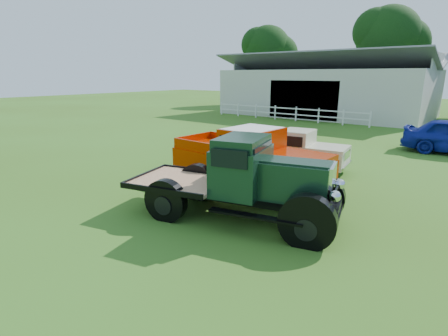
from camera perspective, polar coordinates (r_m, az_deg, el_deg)
The scene contains 8 objects.
ground at distance 10.13m, azimuth -5.14°, elevation -6.95°, with size 120.00×120.00×0.00m, color #385916.
shed_left at distance 35.47m, azimuth 16.40°, elevation 12.83°, with size 18.80×10.20×5.60m, color #B5B5B5, non-canonical shape.
fence_rail at distance 30.63m, azimuth 9.99°, elevation 8.82°, with size 14.20×0.16×1.20m, color white, non-canonical shape.
tree_a at distance 46.75m, azimuth 7.04°, elevation 16.70°, with size 6.30×6.30×10.50m, color black, non-canonical shape.
tree_b at distance 42.16m, azimuth 24.98°, elevation 16.35°, with size 6.90×6.90×11.50m, color black, non-canonical shape.
vintage_flatbed at distance 9.23m, azimuth 2.28°, elevation -1.71°, with size 5.68×2.25×2.25m, color black, non-canonical shape.
red_pickup at distance 12.00m, azimuth 4.15°, elevation 1.78°, with size 5.71×2.19×2.08m, color #B12500, non-canonical shape.
white_pickup at distance 14.59m, azimuth 11.42°, elevation 2.91°, with size 4.33×1.68×1.59m, color beige, non-canonical shape.
Camera 1 is at (6.52, -6.78, 3.78)m, focal length 28.00 mm.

